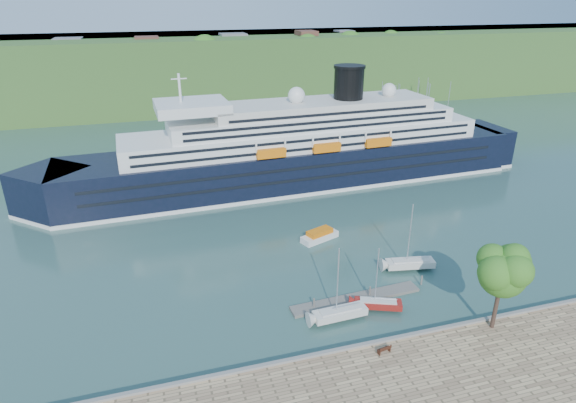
# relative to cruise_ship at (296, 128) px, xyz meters

# --- Properties ---
(ground) EXTENTS (400.00, 400.00, 0.00)m
(ground) POSITION_rel_cruise_ship_xyz_m (-6.31, -52.85, -12.19)
(ground) COLOR #2F5550
(ground) RESTS_ON ground
(far_hillside) EXTENTS (400.00, 50.00, 24.00)m
(far_hillside) POSITION_rel_cruise_ship_xyz_m (-6.31, 92.15, -0.19)
(far_hillside) COLOR #2E5421
(far_hillside) RESTS_ON ground
(quay_coping) EXTENTS (220.00, 0.50, 0.30)m
(quay_coping) POSITION_rel_cruise_ship_xyz_m (-6.31, -53.05, -11.04)
(quay_coping) COLOR slate
(quay_coping) RESTS_ON promenade
(cruise_ship) EXTENTS (109.09, 20.03, 24.38)m
(cruise_ship) POSITION_rel_cruise_ship_xyz_m (0.00, 0.00, 0.00)
(cruise_ship) COLOR black
(cruise_ship) RESTS_ON ground
(park_bench) EXTENTS (1.75, 0.95, 1.06)m
(park_bench) POSITION_rel_cruise_ship_xyz_m (-7.04, -54.72, -10.66)
(park_bench) COLOR #401E12
(park_bench) RESTS_ON promenade
(promenade_tree) EXTENTS (7.20, 7.20, 11.93)m
(promenade_tree) POSITION_rel_cruise_ship_xyz_m (7.40, -54.35, -5.23)
(promenade_tree) COLOR #2A6A1B
(promenade_tree) RESTS_ON promenade
(floating_pontoon) EXTENTS (18.30, 3.15, 0.40)m
(floating_pontoon) POSITION_rel_cruise_ship_xyz_m (-5.25, -43.35, -11.99)
(floating_pontoon) COLOR slate
(floating_pontoon) RESTS_ON ground
(sailboat_white_near) EXTENTS (7.67, 2.45, 9.79)m
(sailboat_white_near) POSITION_rel_cruise_ship_xyz_m (-8.94, -46.63, -7.29)
(sailboat_white_near) COLOR silver
(sailboat_white_near) RESTS_ON ground
(sailboat_red) EXTENTS (6.85, 4.23, 8.58)m
(sailboat_red) POSITION_rel_cruise_ship_xyz_m (-3.43, -46.09, -7.90)
(sailboat_red) COLOR maroon
(sailboat_red) RESTS_ON ground
(sailboat_white_far) EXTENTS (8.10, 3.55, 10.12)m
(sailboat_white_far) POSITION_rel_cruise_ship_xyz_m (5.55, -38.47, -7.13)
(sailboat_white_far) COLOR silver
(sailboat_white_far) RESTS_ON ground
(tender_launch) EXTENTS (7.00, 4.45, 1.83)m
(tender_launch) POSITION_rel_cruise_ship_xyz_m (-4.02, -25.81, -11.27)
(tender_launch) COLOR orange
(tender_launch) RESTS_ON ground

